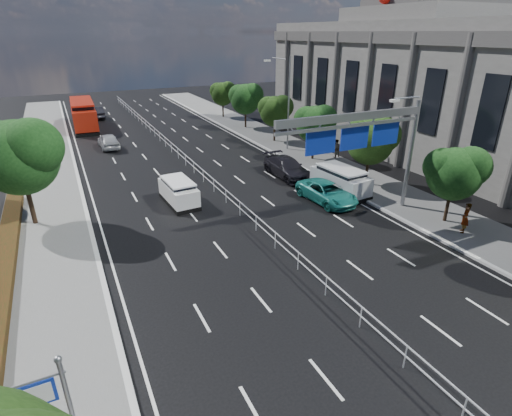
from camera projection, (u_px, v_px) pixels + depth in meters
ground at (387, 353)px, 14.98m from camera, size 160.00×160.00×0.00m
median_fence at (196, 170)px, 33.24m from camera, size 0.05×85.00×1.02m
toilet_sign at (48, 408)px, 9.38m from camera, size 1.62×0.18×4.34m
overhead_gantry at (366, 132)px, 23.68m from camera, size 10.24×0.38×7.45m
streetlight_far at (286, 98)px, 38.44m from camera, size 2.78×2.40×9.00m
civic_hall at (420, 84)px, 40.05m from camera, size 14.40×36.00×14.35m
near_tree_back at (19, 153)px, 23.06m from camera, size 4.84×4.51×6.69m
far_tree_c at (456, 171)px, 23.85m from camera, size 3.52×3.28×4.94m
far_tree_d at (371, 139)px, 29.90m from camera, size 3.85×3.59×5.34m
far_tree_e at (315, 122)px, 36.11m from camera, size 3.63×3.38×5.13m
far_tree_f at (275, 110)px, 42.30m from camera, size 3.52×3.28×5.02m
far_tree_g at (246, 97)px, 48.35m from camera, size 3.96×3.69×5.45m
far_tree_h at (223, 93)px, 54.64m from camera, size 3.41×3.18×4.91m
white_minivan at (179, 192)px, 27.71m from camera, size 1.95×4.08×1.73m
red_bus at (83, 113)px, 49.68m from camera, size 2.99×11.20×3.32m
near_car_silver at (108, 141)px, 41.08m from camera, size 1.93×4.46×1.50m
near_car_dark at (96, 113)px, 55.23m from camera, size 1.84×4.74×1.54m
silver_minivan at (340, 181)px, 29.42m from camera, size 2.44×4.93×1.98m
parked_car_teal at (327, 192)px, 28.08m from camera, size 2.64×5.12×1.38m
parked_car_dark at (287, 167)px, 32.95m from camera, size 2.25×5.38×1.55m
pedestrian_a at (465, 218)px, 23.35m from camera, size 0.79×0.79×1.84m
pedestrian_b at (336, 148)px, 37.55m from camera, size 0.88×0.71×1.70m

